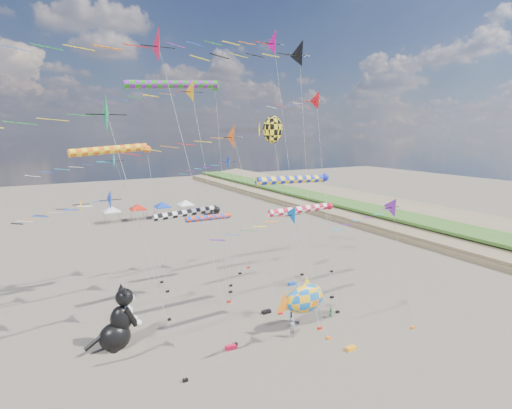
{
  "coord_description": "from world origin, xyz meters",
  "views": [
    {
      "loc": [
        -18.63,
        -19.82,
        17.72
      ],
      "look_at": [
        -0.8,
        12.0,
        10.95
      ],
      "focal_mm": 28.0,
      "sensor_mm": 36.0,
      "label": 1
    }
  ],
  "objects": [
    {
      "name": "delta_kite_9",
      "position": [
        -12.76,
        14.89,
        11.79
      ],
      "size": [
        9.67,
        1.94,
        13.1
      ],
      "color": "#0534CC",
      "rests_on": "ground"
    },
    {
      "name": "delta_kite_0",
      "position": [
        5.06,
        2.49,
        11.47
      ],
      "size": [
        9.68,
        1.66,
        12.7
      ],
      "color": "#75229D",
      "rests_on": "ground"
    },
    {
      "name": "parked_car",
      "position": [
        13.91,
        58.0,
        0.56
      ],
      "size": [
        3.47,
        2.01,
        1.11
      ],
      "primitive_type": "imported",
      "rotation": [
        0.0,
        0.0,
        1.34
      ],
      "color": "#26262D",
      "rests_on": "ground"
    },
    {
      "name": "delta_kite_10",
      "position": [
        10.21,
        17.66,
        20.95
      ],
      "size": [
        10.33,
        2.4,
        22.43
      ],
      "color": "red",
      "rests_on": "ground"
    },
    {
      "name": "windsock_0",
      "position": [
        -5.17,
        17.96,
        9.49
      ],
      "size": [
        8.4,
        0.74,
        9.91
      ],
      "color": "black",
      "rests_on": "ground"
    },
    {
      "name": "ground",
      "position": [
        0.0,
        0.0,
        0.0
      ],
      "size": [
        260.0,
        260.0,
        0.0
      ],
      "primitive_type": "plane",
      "color": "brown",
      "rests_on": "ground"
    },
    {
      "name": "delta_kite_3",
      "position": [
        -16.22,
        17.84,
        10.8
      ],
      "size": [
        8.23,
        1.59,
        12.01
      ],
      "color": "yellow",
      "rests_on": "ground"
    },
    {
      "name": "delta_kite_2",
      "position": [
        -11.04,
        7.81,
        22.91
      ],
      "size": [
        14.99,
        2.5,
        24.46
      ],
      "color": "red",
      "rests_on": "ground"
    },
    {
      "name": "cat_inflatable",
      "position": [
        -13.66,
        12.36,
        2.64
      ],
      "size": [
        4.11,
        2.41,
        5.27
      ],
      "primitive_type": null,
      "rotation": [
        0.0,
        0.0,
        0.12
      ],
      "color": "black",
      "rests_on": "ground"
    },
    {
      "name": "kite_bag_3",
      "position": [
        0.2,
        11.68,
        0.15
      ],
      "size": [
        0.9,
        0.44,
        0.3
      ],
      "primitive_type": "cube",
      "color": "black",
      "rests_on": "ground"
    },
    {
      "name": "delta_kite_4",
      "position": [
        -1.59,
        4.79,
        10.95
      ],
      "size": [
        9.0,
        1.6,
        12.19
      ],
      "color": "blue",
      "rests_on": "ground"
    },
    {
      "name": "delta_kite_8",
      "position": [
        4.82,
        14.58,
        24.86
      ],
      "size": [
        13.27,
        2.84,
        26.53
      ],
      "color": "black",
      "rests_on": "ground"
    },
    {
      "name": "kite_bag_1",
      "position": [
        -5.71,
        7.48,
        0.15
      ],
      "size": [
        0.9,
        0.44,
        0.3
      ],
      "primitive_type": "cube",
      "color": "red",
      "rests_on": "ground"
    },
    {
      "name": "tent_row",
      "position": [
        1.5,
        60.0,
        3.15
      ],
      "size": [
        19.2,
        4.2,
        3.8
      ],
      "color": "silver",
      "rests_on": "ground"
    },
    {
      "name": "fish_inflatable",
      "position": [
        1.74,
        7.55,
        2.78
      ],
      "size": [
        5.42,
        2.06,
        4.86
      ],
      "color": "blue",
      "rests_on": "ground"
    },
    {
      "name": "delta_kite_6",
      "position": [
        -15.67,
        5.18,
        18.41
      ],
      "size": [
        13.33,
        2.43,
        19.92
      ],
      "color": "#1A874C",
      "rests_on": "ground"
    },
    {
      "name": "delta_kite_12",
      "position": [
        1.42,
        24.09,
        13.74
      ],
      "size": [
        8.63,
        1.97,
        15.05
      ],
      "color": "blue",
      "rests_on": "ground"
    },
    {
      "name": "child_blue",
      "position": [
        1.24,
        8.9,
        0.54
      ],
      "size": [
        0.66,
        0.61,
        1.09
      ],
      "primitive_type": "imported",
      "rotation": [
        0.0,
        0.0,
        0.68
      ],
      "color": "#2F6CB5",
      "rests_on": "ground"
    },
    {
      "name": "child_green",
      "position": [
        5.15,
        7.84,
        0.5
      ],
      "size": [
        0.57,
        0.5,
        1.0
      ],
      "primitive_type": "imported",
      "rotation": [
        0.0,
        0.0,
        -0.29
      ],
      "color": "#1E772F",
      "rests_on": "ground"
    },
    {
      "name": "delta_kite_5",
      "position": [
        -3.5,
        10.79,
        16.94
      ],
      "size": [
        12.47,
        2.33,
        18.41
      ],
      "color": "orange",
      "rests_on": "ground"
    },
    {
      "name": "angelfish_kite",
      "position": [
        1.79,
        13.59,
        17.66
      ],
      "size": [
        3.74,
        3.02,
        19.13
      ],
      "color": "yellow",
      "rests_on": "ground"
    },
    {
      "name": "delta_kite_7",
      "position": [
        -11.78,
        24.58,
        14.31
      ],
      "size": [
        12.03,
        2.11,
        15.7
      ],
      "color": "#1DABB6",
      "rests_on": "ground"
    },
    {
      "name": "kite_bag_2",
      "position": [
        6.59,
        16.51,
        0.15
      ],
      "size": [
        0.9,
        0.44,
        0.3
      ],
      "primitive_type": "cube",
      "color": "#123FBA",
      "rests_on": "ground"
    },
    {
      "name": "kite_bag_0",
      "position": [
        2.82,
        2.53,
        0.15
      ],
      "size": [
        0.9,
        0.44,
        0.3
      ],
      "primitive_type": "cube",
      "color": "orange",
      "rests_on": "ground"
    },
    {
      "name": "windsock_5",
      "position": [
        -5.51,
        19.64,
        22.09
      ],
      "size": [
        10.84,
        0.84,
        22.6
      ],
      "color": "#1E8217",
      "rests_on": "ground"
    },
    {
      "name": "delta_kite_11",
      "position": [
        -5.61,
        15.76,
        21.02
      ],
      "size": [
        10.84,
        2.32,
        22.48
      ],
      "color": "#F5A613",
      "rests_on": "ground"
    },
    {
      "name": "windsock_1",
      "position": [
        -0.93,
        22.69,
        7.64
      ],
      "size": [
        7.06,
        0.73,
        8.05
      ],
      "color": "red",
      "rests_on": "ground"
    },
    {
      "name": "windsock_2",
      "position": [
        -11.54,
        21.54,
        15.79
      ],
      "size": [
        9.08,
        0.81,
        16.26
      ],
      "color": "orange",
      "rests_on": "ground"
    },
    {
      "name": "person_adult",
      "position": [
        -0.15,
        6.64,
        0.87
      ],
      "size": [
        0.71,
        0.55,
        1.75
      ],
      "primitive_type": "imported",
      "rotation": [
        0.0,
        0.0,
        0.22
      ],
      "color": "gray",
      "rests_on": "ground"
    },
    {
      "name": "windsock_4",
      "position": [
        1.95,
        8.31,
        10.8
      ],
      "size": [
        8.25,
        0.65,
        11.21
      ],
      "color": "red",
      "rests_on": "ground"
    },
    {
      "name": "delta_kite_1",
      "position": [
        5.03,
        18.55,
        26.79
      ],
      "size": [
        14.81,
        2.88,
        28.48
      ],
      "color": "#D80782",
      "rests_on": "ground"
    },
    {
      "name": "windsock_3",
      "position": [
        3.17,
        11.35,
        13.07
      ],
      "size": [
        9.57,
        0.79,
        13.52
      ],
      "color": "#1322BF",
      "rests_on": "ground"
    }
  ]
}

